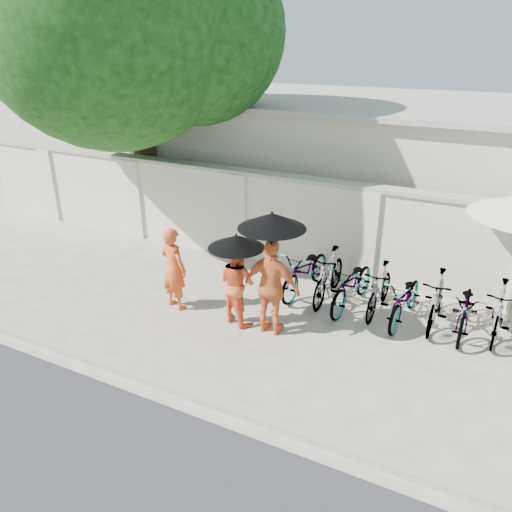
% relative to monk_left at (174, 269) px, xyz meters
% --- Properties ---
extents(ground, '(80.00, 80.00, 0.00)m').
position_rel_monk_left_xyz_m(ground, '(0.93, -0.43, -0.81)').
color(ground, beige).
extents(kerb, '(40.00, 0.16, 0.12)m').
position_rel_monk_left_xyz_m(kerb, '(0.93, -2.13, -0.75)').
color(kerb, '#9D9D8D').
rests_on(kerb, ground).
extents(compound_wall, '(20.00, 0.30, 2.00)m').
position_rel_monk_left_xyz_m(compound_wall, '(1.93, 2.77, 0.19)').
color(compound_wall, beige).
rests_on(compound_wall, ground).
extents(building_behind, '(14.00, 6.00, 3.20)m').
position_rel_monk_left_xyz_m(building_behind, '(2.93, 6.57, 0.79)').
color(building_behind, '#BAB49C').
rests_on(building_behind, ground).
extents(shade_tree, '(6.70, 6.20, 8.20)m').
position_rel_monk_left_xyz_m(shade_tree, '(-2.73, 2.54, 4.29)').
color(shade_tree, brown).
rests_on(shade_tree, ground).
extents(monk_left, '(0.66, 0.51, 1.62)m').
position_rel_monk_left_xyz_m(monk_left, '(0.00, 0.00, 0.00)').
color(monk_left, '#DA4E1D').
rests_on(monk_left, ground).
extents(monk_center, '(0.89, 0.78, 1.53)m').
position_rel_monk_left_xyz_m(monk_center, '(1.31, 0.08, -0.04)').
color(monk_center, orange).
rests_on(monk_center, ground).
extents(parasol_center, '(0.98, 0.98, 0.85)m').
position_rel_monk_left_xyz_m(parasol_center, '(1.36, -0.00, 0.80)').
color(parasol_center, black).
rests_on(parasol_center, ground).
extents(monk_right, '(1.03, 0.45, 1.75)m').
position_rel_monk_left_xyz_m(monk_right, '(2.03, 0.02, 0.07)').
color(monk_right, orange).
rests_on(monk_right, ground).
extents(parasol_right, '(1.12, 1.12, 1.25)m').
position_rel_monk_left_xyz_m(parasol_right, '(2.05, -0.06, 1.31)').
color(parasol_right, black).
rests_on(parasol_right, ground).
extents(bike_0, '(0.85, 1.88, 0.95)m').
position_rel_monk_left_xyz_m(bike_0, '(2.01, 1.68, -0.33)').
color(bike_0, '#9C9C9C').
rests_on(bike_0, ground).
extents(bike_1, '(0.49, 1.71, 1.03)m').
position_rel_monk_left_xyz_m(bike_1, '(2.51, 1.61, -0.30)').
color(bike_1, '#9C9C9C').
rests_on(bike_1, ground).
extents(bike_2, '(0.83, 1.85, 0.94)m').
position_rel_monk_left_xyz_m(bike_2, '(3.02, 1.53, -0.34)').
color(bike_2, '#9C9C9C').
rests_on(bike_2, ground).
extents(bike_3, '(0.49, 1.59, 0.95)m').
position_rel_monk_left_xyz_m(bike_3, '(3.53, 1.56, -0.34)').
color(bike_3, '#9C9C9C').
rests_on(bike_3, ground).
extents(bike_4, '(0.73, 1.72, 0.88)m').
position_rel_monk_left_xyz_m(bike_4, '(4.04, 1.45, -0.37)').
color(bike_4, '#9C9C9C').
rests_on(bike_4, ground).
extents(bike_5, '(0.47, 1.65, 0.99)m').
position_rel_monk_left_xyz_m(bike_5, '(4.55, 1.57, -0.31)').
color(bike_5, '#9C9C9C').
rests_on(bike_5, ground).
extents(bike_6, '(0.60, 1.69, 0.88)m').
position_rel_monk_left_xyz_m(bike_6, '(5.05, 1.54, -0.37)').
color(bike_6, '#9C9C9C').
rests_on(bike_6, ground).
extents(bike_7, '(0.51, 1.64, 0.97)m').
position_rel_monk_left_xyz_m(bike_7, '(5.56, 1.66, -0.32)').
color(bike_7, '#9C9C9C').
rests_on(bike_7, ground).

